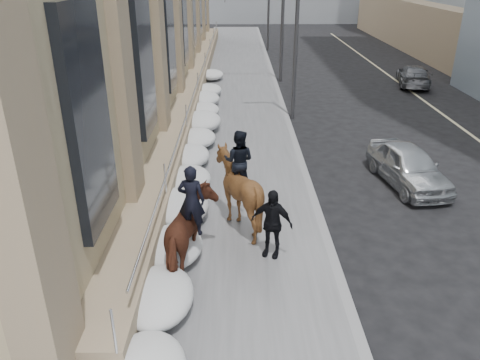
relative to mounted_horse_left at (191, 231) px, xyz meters
name	(u,v)px	position (x,y,z in m)	size (l,w,h in m)	color
ground	(227,313)	(0.87, -1.51, -1.14)	(140.00, 140.00, 0.00)	black
sidewalk	(232,146)	(0.87, 8.49, -1.08)	(5.00, 80.00, 0.12)	#4F4F51
curb	(296,146)	(3.49, 8.49, -1.08)	(0.24, 80.00, 0.12)	slate
streetlight_mid	(293,19)	(3.61, 12.49, 3.44)	(1.71, 0.24, 8.00)	#2D2D30
traffic_signal	(267,16)	(2.94, 20.49, 2.86)	(4.10, 0.22, 6.00)	#2D2D30
snow_bank	(193,154)	(-0.55, 6.59, -0.67)	(1.70, 18.10, 0.76)	#BBBEC2
mounted_horse_left	(191,231)	(0.00, 0.00, 0.00)	(1.28, 2.34, 2.61)	#421F13
mounted_horse_right	(238,187)	(1.10, 2.06, 0.14)	(2.15, 2.31, 2.73)	#432813
pedestrian	(272,223)	(1.93, 0.56, -0.12)	(1.05, 0.44, 1.80)	black
car_silver	(408,166)	(6.82, 4.97, -0.47)	(1.58, 3.94, 1.34)	#B9BDC2
car_grey	(413,75)	(11.92, 19.25, -0.51)	(1.75, 4.31, 1.25)	#53555A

